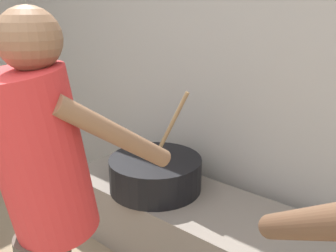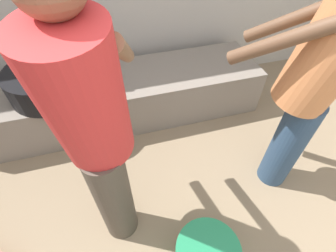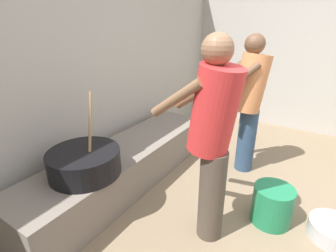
# 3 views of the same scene
# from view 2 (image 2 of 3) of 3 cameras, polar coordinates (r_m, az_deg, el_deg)

# --- Properties ---
(hearth_ledge) EXTENTS (2.42, 0.60, 0.42)m
(hearth_ledge) POSITION_cam_2_polar(r_m,az_deg,el_deg) (2.27, -10.10, 6.68)
(hearth_ledge) COLOR slate
(hearth_ledge) RESTS_ON ground_plane
(cooking_pot_main) EXTENTS (0.59, 0.59, 0.66)m
(cooking_pot_main) POSITION_cam_2_polar(r_m,az_deg,el_deg) (2.09, -25.99, 9.37)
(cooking_pot_main) COLOR black
(cooking_pot_main) RESTS_ON hearth_ledge
(cook_in_orange_shirt) EXTENTS (0.67, 0.68, 1.51)m
(cook_in_orange_shirt) POSITION_cam_2_polar(r_m,az_deg,el_deg) (1.51, 30.60, 8.59)
(cook_in_orange_shirt) COLOR navy
(cook_in_orange_shirt) RESTS_ON ground_plane
(cook_in_red_shirt) EXTENTS (0.43, 0.70, 1.55)m
(cook_in_red_shirt) POSITION_cam_2_polar(r_m,az_deg,el_deg) (1.07, -16.53, -1.12)
(cook_in_red_shirt) COLOR #4C4238
(cook_in_red_shirt) RESTS_ON ground_plane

